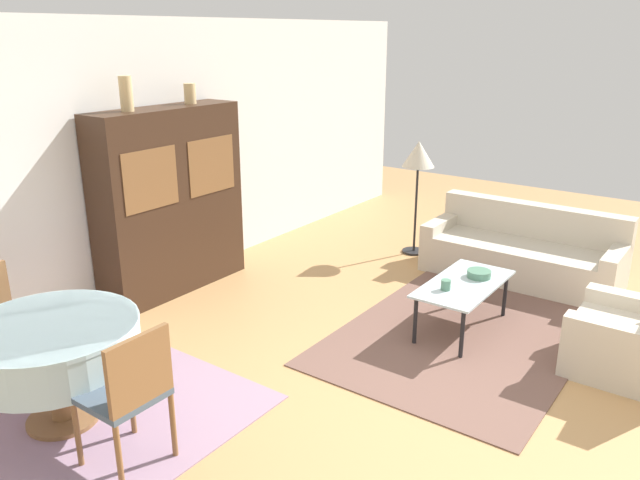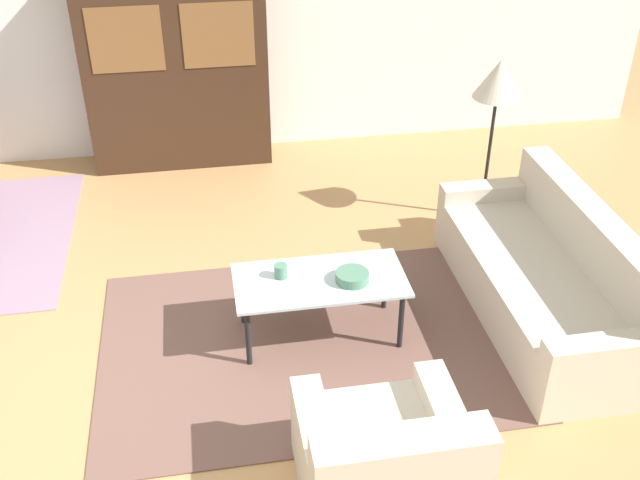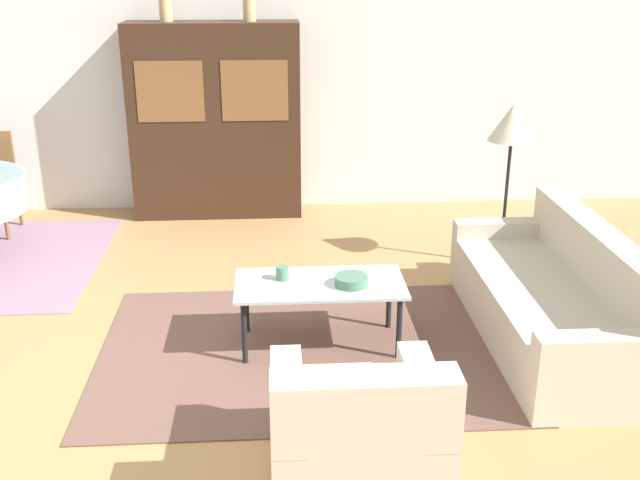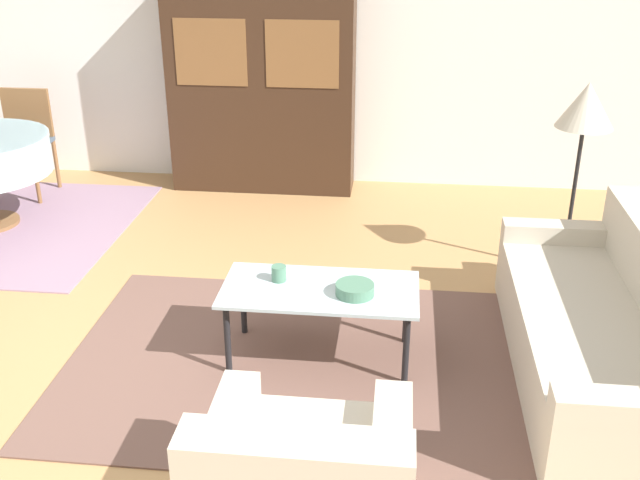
{
  "view_description": "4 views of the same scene",
  "coord_description": "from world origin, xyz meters",
  "px_view_note": "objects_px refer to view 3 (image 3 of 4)",
  "views": [
    {
      "loc": [
        -3.69,
        -1.41,
        2.56
      ],
      "look_at": [
        0.2,
        1.4,
        0.95
      ],
      "focal_mm": 35.0,
      "sensor_mm": 36.0,
      "label": 1
    },
    {
      "loc": [
        0.52,
        -3.3,
        3.21
      ],
      "look_at": [
        1.18,
        0.54,
        0.75
      ],
      "focal_mm": 42.0,
      "sensor_mm": 36.0,
      "label": 2
    },
    {
      "loc": [
        0.89,
        -3.88,
        2.42
      ],
      "look_at": [
        1.18,
        0.54,
        0.75
      ],
      "focal_mm": 42.0,
      "sensor_mm": 36.0,
      "label": 3
    },
    {
      "loc": [
        1.59,
        -3.13,
        2.41
      ],
      "look_at": [
        1.18,
        0.54,
        0.75
      ],
      "focal_mm": 42.0,
      "sensor_mm": 36.0,
      "label": 4
    }
  ],
  "objects_px": {
    "armchair": "(358,432)",
    "vase_tall": "(165,4)",
    "floor_lamp": "(512,130)",
    "bowl": "(351,281)",
    "vase_short": "(249,10)",
    "coffee_table": "(320,289)",
    "cup": "(282,273)",
    "couch": "(556,302)",
    "display_cabinet": "(216,121)"
  },
  "relations": [
    {
      "from": "couch",
      "to": "cup",
      "type": "relative_size",
      "value": 22.35
    },
    {
      "from": "display_cabinet",
      "to": "vase_short",
      "type": "bearing_deg",
      "value": 0.15
    },
    {
      "from": "armchair",
      "to": "display_cabinet",
      "type": "distance_m",
      "value": 4.36
    },
    {
      "from": "vase_tall",
      "to": "display_cabinet",
      "type": "bearing_deg",
      "value": -0.13
    },
    {
      "from": "floor_lamp",
      "to": "bowl",
      "type": "height_order",
      "value": "floor_lamp"
    },
    {
      "from": "couch",
      "to": "coffee_table",
      "type": "bearing_deg",
      "value": 89.53
    },
    {
      "from": "cup",
      "to": "bowl",
      "type": "height_order",
      "value": "cup"
    },
    {
      "from": "display_cabinet",
      "to": "vase_tall",
      "type": "distance_m",
      "value": 1.16
    },
    {
      "from": "floor_lamp",
      "to": "display_cabinet",
      "type": "bearing_deg",
      "value": 148.3
    },
    {
      "from": "floor_lamp",
      "to": "bowl",
      "type": "relative_size",
      "value": 6.39
    },
    {
      "from": "cup",
      "to": "vase_tall",
      "type": "relative_size",
      "value": 0.29
    },
    {
      "from": "cup",
      "to": "armchair",
      "type": "bearing_deg",
      "value": -76.99
    },
    {
      "from": "armchair",
      "to": "cup",
      "type": "xyz_separation_m",
      "value": [
        -0.34,
        1.45,
        0.22
      ]
    },
    {
      "from": "coffee_table",
      "to": "vase_tall",
      "type": "bearing_deg",
      "value": 113.68
    },
    {
      "from": "bowl",
      "to": "couch",
      "type": "bearing_deg",
      "value": 1.74
    },
    {
      "from": "couch",
      "to": "vase_short",
      "type": "distance_m",
      "value": 3.89
    },
    {
      "from": "coffee_table",
      "to": "bowl",
      "type": "height_order",
      "value": "bowl"
    },
    {
      "from": "coffee_table",
      "to": "floor_lamp",
      "type": "relative_size",
      "value": 0.81
    },
    {
      "from": "couch",
      "to": "bowl",
      "type": "bearing_deg",
      "value": 91.74
    },
    {
      "from": "coffee_table",
      "to": "bowl",
      "type": "relative_size",
      "value": 5.17
    },
    {
      "from": "vase_tall",
      "to": "armchair",
      "type": "bearing_deg",
      "value": -72.44
    },
    {
      "from": "floor_lamp",
      "to": "vase_short",
      "type": "bearing_deg",
      "value": 144.08
    },
    {
      "from": "armchair",
      "to": "vase_short",
      "type": "distance_m",
      "value": 4.58
    },
    {
      "from": "armchair",
      "to": "vase_tall",
      "type": "relative_size",
      "value": 2.65
    },
    {
      "from": "vase_short",
      "to": "coffee_table",
      "type": "bearing_deg",
      "value": -80.48
    },
    {
      "from": "couch",
      "to": "vase_tall",
      "type": "relative_size",
      "value": 6.47
    },
    {
      "from": "couch",
      "to": "bowl",
      "type": "distance_m",
      "value": 1.39
    },
    {
      "from": "couch",
      "to": "coffee_table",
      "type": "height_order",
      "value": "couch"
    },
    {
      "from": "coffee_table",
      "to": "cup",
      "type": "xyz_separation_m",
      "value": [
        -0.24,
        0.07,
        0.09
      ]
    },
    {
      "from": "floor_lamp",
      "to": "cup",
      "type": "relative_size",
      "value": 14.96
    },
    {
      "from": "armchair",
      "to": "vase_tall",
      "type": "distance_m",
      "value": 4.75
    },
    {
      "from": "armchair",
      "to": "coffee_table",
      "type": "xyz_separation_m",
      "value": [
        -0.09,
        1.39,
        0.13
      ]
    },
    {
      "from": "vase_tall",
      "to": "floor_lamp",
      "type": "bearing_deg",
      "value": -27.91
    },
    {
      "from": "couch",
      "to": "display_cabinet",
      "type": "xyz_separation_m",
      "value": [
        -2.41,
        2.84,
        0.66
      ]
    },
    {
      "from": "couch",
      "to": "vase_short",
      "type": "xyz_separation_m",
      "value": [
        -2.05,
        2.84,
        1.69
      ]
    },
    {
      "from": "armchair",
      "to": "display_cabinet",
      "type": "height_order",
      "value": "display_cabinet"
    },
    {
      "from": "cup",
      "to": "bowl",
      "type": "distance_m",
      "value": 0.46
    },
    {
      "from": "display_cabinet",
      "to": "bowl",
      "type": "distance_m",
      "value": 3.09
    },
    {
      "from": "coffee_table",
      "to": "floor_lamp",
      "type": "xyz_separation_m",
      "value": [
        1.61,
        1.32,
        0.74
      ]
    },
    {
      "from": "floor_lamp",
      "to": "vase_short",
      "type": "relative_size",
      "value": 6.78
    },
    {
      "from": "coffee_table",
      "to": "display_cabinet",
      "type": "bearing_deg",
      "value": 106.41
    },
    {
      "from": "armchair",
      "to": "floor_lamp",
      "type": "distance_m",
      "value": 3.22
    },
    {
      "from": "display_cabinet",
      "to": "bowl",
      "type": "bearing_deg",
      "value": -70.32
    },
    {
      "from": "vase_short",
      "to": "floor_lamp",
      "type": "bearing_deg",
      "value": -35.92
    },
    {
      "from": "armchair",
      "to": "floor_lamp",
      "type": "bearing_deg",
      "value": 60.73
    },
    {
      "from": "armchair",
      "to": "floor_lamp",
      "type": "relative_size",
      "value": 0.61
    },
    {
      "from": "vase_tall",
      "to": "vase_short",
      "type": "xyz_separation_m",
      "value": [
        0.77,
        0.0,
        -0.06
      ]
    },
    {
      "from": "coffee_table",
      "to": "vase_tall",
      "type": "height_order",
      "value": "vase_tall"
    },
    {
      "from": "couch",
      "to": "vase_tall",
      "type": "height_order",
      "value": "vase_tall"
    },
    {
      "from": "couch",
      "to": "vase_short",
      "type": "height_order",
      "value": "vase_short"
    }
  ]
}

